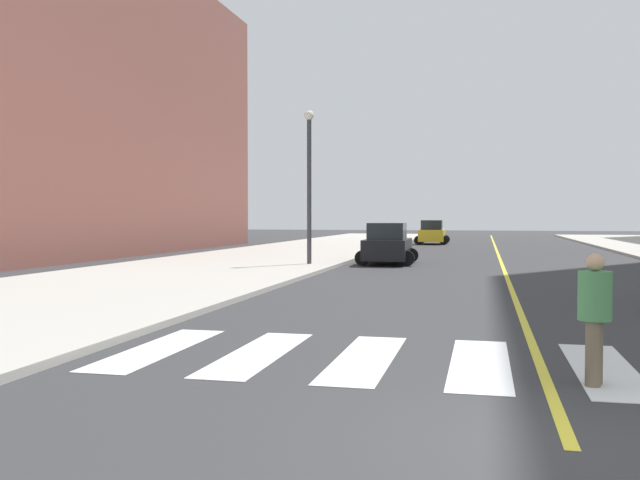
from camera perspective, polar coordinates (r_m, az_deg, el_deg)
The scene contains 9 objects.
ground_plane at distance 7.60m, azimuth 19.63°, elevation -15.69°, with size 220.00×220.00×0.00m, color #333335.
sidewalk_kerb_west at distance 29.55m, azimuth -9.62°, elevation -2.40°, with size 10.00×120.00×0.15m, color #B2ADA3.
crosswalk_paint at distance 11.46m, azimuth 17.29°, elevation -9.64°, with size 13.50×4.00×0.01m.
lane_divider_paint at distance 47.26m, azimuth 14.03°, elevation -0.91°, with size 0.16×80.00×0.01m, color yellow.
low_rise_brick_west at distance 49.48m, azimuth -20.96°, elevation 9.74°, with size 16.00×32.00×18.26m, color brown.
car_yellow_nearest at distance 58.92m, azimuth 8.99°, elevation 0.56°, with size 2.77×4.41×1.97m.
car_black_second at distance 34.01m, azimuth 5.44°, elevation -0.39°, with size 2.83×4.46×1.97m.
pedestrian_crossing at distance 10.27m, azimuth 21.18°, elevation -5.48°, with size 0.44×0.44×1.79m.
street_lamp at distance 31.93m, azimuth -0.87°, elevation 5.42°, with size 0.44×0.44×6.87m.
Camera 1 is at (-0.86, -7.19, 2.28)m, focal length 39.87 mm.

